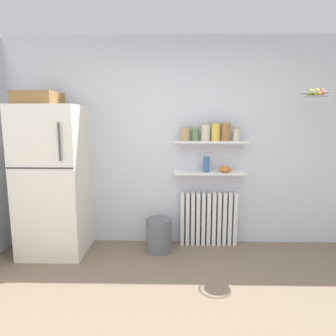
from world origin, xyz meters
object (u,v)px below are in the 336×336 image
storage_jar_3 (216,132)px  vase (206,164)px  storage_jar_2 (205,132)px  shelf_bowl (225,169)px  storage_jar_1 (195,134)px  storage_jar_4 (226,132)px  refrigerator (53,178)px  radiator (208,218)px  storage_jar_0 (185,134)px  hanging_fruit_basket (316,93)px  trash_bin (159,235)px  storage_jar_5 (236,134)px

storage_jar_3 → vase: bearing=180.0°
storage_jar_2 → shelf_bowl: storage_jar_2 is taller
storage_jar_1 → storage_jar_2: storage_jar_2 is taller
storage_jar_2 → storage_jar_4: (0.25, 0.00, 0.01)m
storage_jar_1 → shelf_bowl: storage_jar_1 is taller
storage_jar_2 → refrigerator: bearing=-173.0°
radiator → storage_jar_4: 1.13m
storage_jar_0 → vase: 0.46m
storage_jar_0 → hanging_fruit_basket: hanging_fruit_basket is taller
shelf_bowl → hanging_fruit_basket: 1.31m
trash_bin → hanging_fruit_basket: 2.42m
radiator → storage_jar_5: storage_jar_5 is taller
storage_jar_2 → storage_jar_5: size_ratio=1.28×
storage_jar_4 → storage_jar_5: storage_jar_4 is taller
storage_jar_3 → storage_jar_5: (0.25, 0.00, -0.03)m
storage_jar_0 → trash_bin: storage_jar_0 is taller
storage_jar_3 → storage_jar_4: bearing=0.0°
refrigerator → storage_jar_5: refrigerator is taller
storage_jar_3 → storage_jar_5: storage_jar_3 is taller
storage_jar_1 → hanging_fruit_basket: hanging_fruit_basket is taller
storage_jar_2 → storage_jar_5: bearing=0.0°
storage_jar_3 → radiator: bearing=154.2°
storage_jar_3 → storage_jar_5: size_ratio=1.37×
storage_jar_2 → hanging_fruit_basket: bearing=-12.2°
hanging_fruit_basket → radiator: bearing=165.7°
storage_jar_5 → hanging_fruit_basket: 0.96m
storage_jar_5 → vase: storage_jar_5 is taller
refrigerator → storage_jar_3: bearing=6.5°
radiator → vase: (-0.04, -0.03, 0.71)m
hanging_fruit_basket → storage_jar_3: bearing=166.4°
storage_jar_0 → storage_jar_5: (0.62, 0.00, -0.00)m
trash_bin → hanging_fruit_basket: hanging_fruit_basket is taller
shelf_bowl → storage_jar_1: bearing=180.0°
storage_jar_1 → hanging_fruit_basket: (1.30, -0.25, 0.46)m
shelf_bowl → storage_jar_0: bearing=180.0°
hanging_fruit_basket → storage_jar_0: bearing=169.9°
storage_jar_1 → shelf_bowl: 0.57m
storage_jar_1 → storage_jar_4: (0.37, 0.00, 0.03)m
storage_jar_2 → trash_bin: size_ratio=0.53×
refrigerator → shelf_bowl: refrigerator is taller
radiator → storage_jar_2: (-0.06, -0.03, 1.10)m
storage_jar_5 → vase: size_ratio=0.87×
trash_bin → storage_jar_0: bearing=30.9°
storage_jar_1 → vase: storage_jar_1 is taller
storage_jar_1 → storage_jar_5: storage_jar_1 is taller
radiator → storage_jar_3: 1.11m
storage_jar_5 → hanging_fruit_basket: bearing=-17.6°
shelf_bowl → vase: bearing=180.0°
shelf_bowl → storage_jar_5: bearing=0.0°
vase → shelf_bowl: bearing=0.0°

